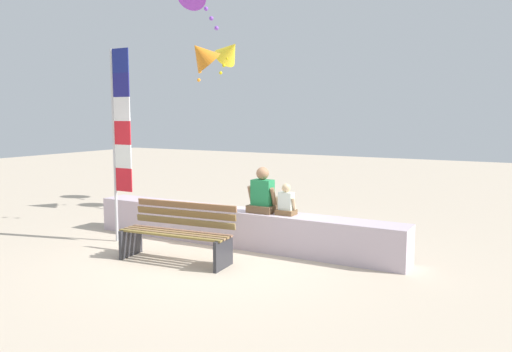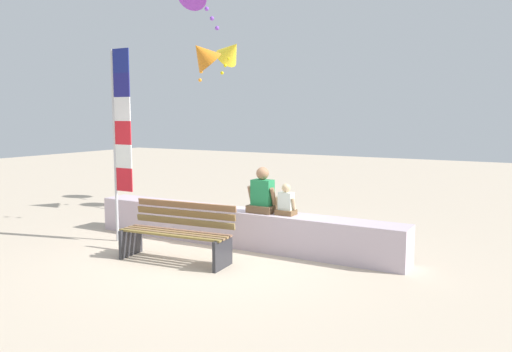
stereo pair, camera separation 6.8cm
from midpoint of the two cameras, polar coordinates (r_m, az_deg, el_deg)
name	(u,v)px [view 1 (the left image)]	position (r m, az deg, el deg)	size (l,w,h in m)	color
ground_plane	(212,256)	(8.20, -5.18, -8.98)	(40.00, 40.00, 0.00)	#C2B098
seawall_ledge	(238,227)	(8.78, -2.22, -5.79)	(5.83, 0.55, 0.62)	#C1AEBB
park_bench	(178,233)	(7.94, -9.04, -6.40)	(1.83, 0.76, 0.88)	olive
person_adult	(263,195)	(8.42, 0.51, -2.12)	(0.50, 0.36, 0.76)	brown
person_child	(286,203)	(8.24, 3.18, -3.01)	(0.33, 0.25, 0.51)	brown
flag_banner	(119,131)	(9.09, -15.37, 4.92)	(0.41, 0.05, 3.36)	#B7B7BC
kite_yellow	(230,51)	(12.68, -3.12, 13.86)	(0.89, 0.77, 0.96)	yellow
kite_orange	(202,54)	(11.48, -6.30, 13.47)	(1.01, 1.03, 0.98)	orange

